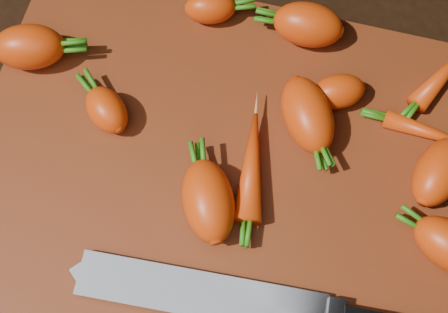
# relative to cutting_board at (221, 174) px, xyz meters

# --- Properties ---
(ground) EXTENTS (2.00, 2.00, 0.01)m
(ground) POSITION_rel_cutting_board_xyz_m (0.00, 0.00, -0.01)
(ground) COLOR black
(cutting_board) EXTENTS (0.50, 0.40, 0.01)m
(cutting_board) POSITION_rel_cutting_board_xyz_m (0.00, 0.00, 0.00)
(cutting_board) COLOR maroon
(cutting_board) RESTS_ON ground
(carrot_0) EXTENTS (0.08, 0.07, 0.05)m
(carrot_0) POSITION_rel_cutting_board_xyz_m (-0.22, 0.07, 0.03)
(carrot_0) COLOR #E5420D
(carrot_0) RESTS_ON cutting_board
(carrot_1) EXTENTS (0.06, 0.06, 0.04)m
(carrot_1) POSITION_rel_cutting_board_xyz_m (-0.12, 0.03, 0.02)
(carrot_1) COLOR #E5420D
(carrot_1) RESTS_ON cutting_board
(carrot_2) EXTENTS (0.08, 0.09, 0.05)m
(carrot_2) POSITION_rel_cutting_board_xyz_m (0.07, 0.07, 0.03)
(carrot_2) COLOR #E5420D
(carrot_2) RESTS_ON cutting_board
(carrot_3) EXTENTS (0.08, 0.09, 0.05)m
(carrot_3) POSITION_rel_cutting_board_xyz_m (-0.00, -0.04, 0.03)
(carrot_3) COLOR #E5420D
(carrot_3) RESTS_ON cutting_board
(carrot_4) EXTENTS (0.07, 0.05, 0.05)m
(carrot_4) POSITION_rel_cutting_board_xyz_m (0.05, 0.17, 0.03)
(carrot_4) COLOR #E5420D
(carrot_4) RESTS_ON cutting_board
(carrot_5) EXTENTS (0.06, 0.05, 0.03)m
(carrot_5) POSITION_rel_cutting_board_xyz_m (-0.06, 0.17, 0.02)
(carrot_5) COLOR #E5420D
(carrot_5) RESTS_ON cutting_board
(carrot_7) EXTENTS (0.07, 0.10, 0.02)m
(carrot_7) POSITION_rel_cutting_board_xyz_m (0.20, 0.16, 0.02)
(carrot_7) COLOR #E5420D
(carrot_7) RESTS_ON cutting_board
(carrot_8) EXTENTS (0.11, 0.03, 0.02)m
(carrot_8) POSITION_rel_cutting_board_xyz_m (0.20, 0.09, 0.02)
(carrot_8) COLOR #E5420D
(carrot_8) RESTS_ON cutting_board
(carrot_9) EXTENTS (0.05, 0.11, 0.03)m
(carrot_9) POSITION_rel_cutting_board_xyz_m (0.03, 0.01, 0.02)
(carrot_9) COLOR #E5420D
(carrot_9) RESTS_ON cutting_board
(carrot_10) EXTENTS (0.07, 0.08, 0.04)m
(carrot_10) POSITION_rel_cutting_board_xyz_m (0.20, 0.04, 0.03)
(carrot_10) COLOR #E5420D
(carrot_10) RESTS_ON cutting_board
(carrot_11) EXTENTS (0.06, 0.05, 0.03)m
(carrot_11) POSITION_rel_cutting_board_xyz_m (0.09, 0.10, 0.02)
(carrot_11) COLOR #E5420D
(carrot_11) RESTS_ON cutting_board
(knife) EXTENTS (0.37, 0.06, 0.02)m
(knife) POSITION_rel_cutting_board_xyz_m (0.03, -0.12, 0.02)
(knife) COLOR gray
(knife) RESTS_ON cutting_board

